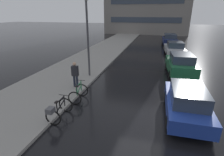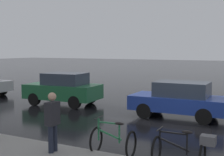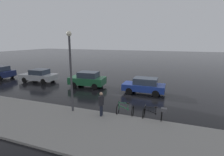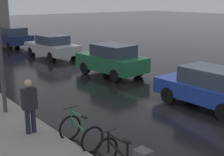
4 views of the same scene
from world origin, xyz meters
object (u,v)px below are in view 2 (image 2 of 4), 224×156
bicycle_nearest (185,150)px  car_green (63,88)px  bicycle_second (113,141)px  car_blue (179,99)px  pedestrian (53,121)px

bicycle_nearest → car_green: size_ratio=0.37×
bicycle_second → car_green: (5.74, 5.93, 0.43)m
car_blue → pedestrian: (-6.27, 1.65, 0.20)m
bicycle_nearest → car_green: 9.81m
car_green → pedestrian: size_ratio=2.27×
bicycle_nearest → bicycle_second: bicycle_second is taller
bicycle_nearest → car_blue: 5.76m
car_green → car_blue: bearing=-92.9°
bicycle_second → bicycle_nearest: bearing=-91.9°
bicycle_second → car_green: 8.26m
bicycle_nearest → bicycle_second: size_ratio=1.28×
pedestrian → bicycle_nearest: bearing=-77.1°
bicycle_nearest → pedestrian: size_ratio=0.83×
bicycle_second → pedestrian: (-0.83, 1.38, 0.57)m
car_blue → pedestrian: bearing=165.2°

